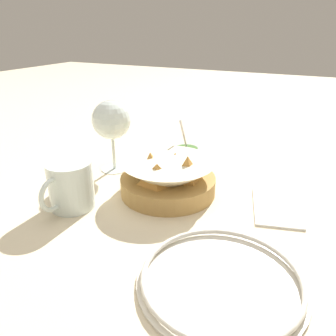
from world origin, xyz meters
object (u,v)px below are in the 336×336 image
at_px(wine_glass, 111,122).
at_px(side_plate, 221,279).
at_px(food_basket, 168,178).
at_px(sauce_cup, 186,155).
at_px(beer_mug, 71,187).

xyz_separation_m(wine_glass, side_plate, (0.26, 0.36, -0.11)).
relative_size(food_basket, wine_glass, 1.17).
distance_m(sauce_cup, beer_mug, 0.33).
height_order(wine_glass, beer_mug, wine_glass).
bearing_deg(food_basket, side_plate, 41.55).
xyz_separation_m(sauce_cup, wine_glass, (0.11, -0.15, 0.10)).
relative_size(sauce_cup, beer_mug, 1.02).
distance_m(food_basket, sauce_cup, 0.17).
relative_size(food_basket, beer_mug, 1.63).
relative_size(food_basket, sauce_cup, 1.60).
bearing_deg(wine_glass, food_basket, 72.53).
bearing_deg(sauce_cup, food_basket, 9.95).
xyz_separation_m(wine_glass, beer_mug, (0.19, 0.03, -0.08)).
height_order(sauce_cup, side_plate, sauce_cup).
height_order(sauce_cup, beer_mug, sauce_cup).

